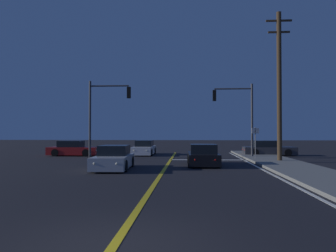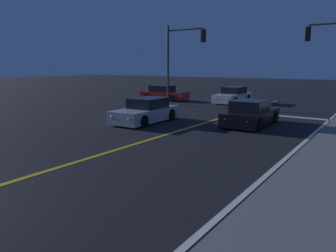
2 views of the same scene
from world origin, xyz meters
name	(u,v)px [view 1 (image 1 of 2)]	position (x,y,z in m)	size (l,w,h in m)	color
ground_plane	(112,248)	(0.00, 0.00, 0.00)	(160.00, 160.00, 0.00)	black
sidewalk_right	(314,174)	(7.34, 10.23, 0.07)	(3.20, 36.83, 0.15)	slate
lane_line_center	(161,174)	(0.00, 10.23, 0.01)	(0.20, 34.78, 0.01)	gold
lane_line_edge_right	(274,175)	(5.49, 10.23, 0.01)	(0.16, 34.78, 0.01)	silver
stop_bar	(209,160)	(2.87, 18.96, 0.01)	(5.74, 0.50, 0.01)	silver
car_following_oncoming_silver	(114,159)	(-2.88, 12.46, 0.58)	(2.06, 4.38, 1.34)	#B2B5BA
car_parked_curb_black	(203,156)	(2.27, 14.86, 0.58)	(2.00, 4.24, 1.34)	black
car_far_approaching_white	(144,148)	(-2.75, 24.16, 0.58)	(1.85, 4.56, 1.34)	silver
car_distant_tail_charcoal	(268,149)	(8.45, 23.83, 0.58)	(4.57, 1.86, 1.34)	#2D2D33
car_lead_oncoming_red	(73,149)	(-8.87, 22.54, 0.58)	(4.42, 1.90, 1.34)	maroon
traffic_signal_near_right	(238,109)	(5.43, 21.26, 3.99)	(3.28, 0.28, 6.06)	#38383D
traffic_signal_far_left	(104,107)	(-5.41, 19.86, 4.08)	(3.37, 0.28, 6.19)	#38383D
utility_pole_right	(279,84)	(7.64, 17.20, 5.40)	(1.77, 0.33, 10.46)	#42301E
street_sign_corner	(255,138)	(6.24, 18.46, 1.65)	(0.56, 0.13, 2.45)	slate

